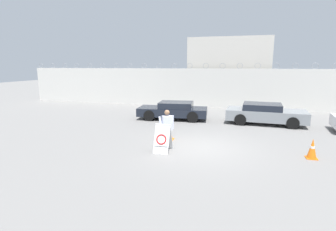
{
  "coord_description": "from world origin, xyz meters",
  "views": [
    {
      "loc": [
        1.5,
        -10.83,
        3.51
      ],
      "look_at": [
        -1.74,
        0.86,
        1.16
      ],
      "focal_mm": 28.0,
      "sensor_mm": 36.0,
      "label": 1
    }
  ],
  "objects_px": {
    "security_guard": "(167,127)",
    "traffic_cone_near": "(312,149)",
    "traffic_cone_mid": "(169,133)",
    "parked_car_front_coupe": "(173,110)",
    "barricade_sign": "(163,138)",
    "parked_car_rear_sedan": "(265,113)"
  },
  "relations": [
    {
      "from": "security_guard",
      "to": "traffic_cone_mid",
      "type": "xyz_separation_m",
      "value": [
        -0.25,
        1.28,
        -0.6
      ]
    },
    {
      "from": "barricade_sign",
      "to": "traffic_cone_mid",
      "type": "relative_size",
      "value": 1.84
    },
    {
      "from": "barricade_sign",
      "to": "traffic_cone_near",
      "type": "bearing_deg",
      "value": 7.46
    },
    {
      "from": "parked_car_rear_sedan",
      "to": "security_guard",
      "type": "bearing_deg",
      "value": -122.51
    },
    {
      "from": "parked_car_front_coupe",
      "to": "traffic_cone_near",
      "type": "bearing_deg",
      "value": 134.91
    },
    {
      "from": "barricade_sign",
      "to": "traffic_cone_mid",
      "type": "height_order",
      "value": "barricade_sign"
    },
    {
      "from": "parked_car_rear_sedan",
      "to": "barricade_sign",
      "type": "bearing_deg",
      "value": -120.54
    },
    {
      "from": "barricade_sign",
      "to": "traffic_cone_near",
      "type": "height_order",
      "value": "barricade_sign"
    },
    {
      "from": "traffic_cone_near",
      "to": "traffic_cone_mid",
      "type": "bearing_deg",
      "value": 170.12
    },
    {
      "from": "security_guard",
      "to": "traffic_cone_near",
      "type": "distance_m",
      "value": 5.69
    },
    {
      "from": "security_guard",
      "to": "traffic_cone_near",
      "type": "xyz_separation_m",
      "value": [
        5.66,
        0.25,
        -0.53
      ]
    },
    {
      "from": "security_guard",
      "to": "traffic_cone_near",
      "type": "relative_size",
      "value": 2.14
    },
    {
      "from": "security_guard",
      "to": "parked_car_rear_sedan",
      "type": "xyz_separation_m",
      "value": [
        4.41,
        6.11,
        -0.28
      ]
    },
    {
      "from": "barricade_sign",
      "to": "parked_car_rear_sedan",
      "type": "bearing_deg",
      "value": 55.98
    },
    {
      "from": "security_guard",
      "to": "parked_car_rear_sedan",
      "type": "distance_m",
      "value": 7.54
    },
    {
      "from": "traffic_cone_mid",
      "to": "parked_car_front_coupe",
      "type": "height_order",
      "value": "parked_car_front_coupe"
    },
    {
      "from": "barricade_sign",
      "to": "security_guard",
      "type": "bearing_deg",
      "value": 86.11
    },
    {
      "from": "barricade_sign",
      "to": "parked_car_front_coupe",
      "type": "relative_size",
      "value": 0.25
    },
    {
      "from": "barricade_sign",
      "to": "traffic_cone_near",
      "type": "xyz_separation_m",
      "value": [
        5.7,
        0.76,
        -0.19
      ]
    },
    {
      "from": "security_guard",
      "to": "parked_car_front_coupe",
      "type": "distance_m",
      "value": 6.13
    },
    {
      "from": "security_guard",
      "to": "traffic_cone_mid",
      "type": "distance_m",
      "value": 1.43
    },
    {
      "from": "parked_car_rear_sedan",
      "to": "traffic_cone_mid",
      "type": "bearing_deg",
      "value": -130.67
    }
  ]
}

